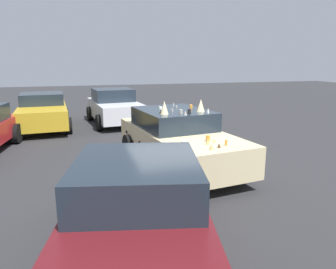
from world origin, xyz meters
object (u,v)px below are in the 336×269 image
Objects in this scene: parked_sedan_row_back_center at (114,107)px; parked_sedan_far_left at (137,215)px; art_car_decorated at (178,139)px; parked_sedan_near_right at (43,111)px.

parked_sedan_far_left is at bearing -11.19° from parked_sedan_row_back_center.
art_car_decorated reaches higher than parked_sedan_near_right.
art_car_decorated is 0.99× the size of parked_sedan_far_left.
parked_sedan_far_left is (-3.81, 1.80, -0.04)m from art_car_decorated.
art_car_decorated is 1.10× the size of parked_sedan_near_right.
parked_sedan_far_left reaches higher than parked_sedan_near_right.
parked_sedan_near_right is at bearing -90.14° from parked_sedan_row_back_center.
art_car_decorated is 6.50m from parked_sedan_row_back_center.
art_car_decorated is at bearing 167.23° from parked_sedan_far_left.
parked_sedan_row_back_center is at bearing -172.59° from parked_sedan_far_left.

